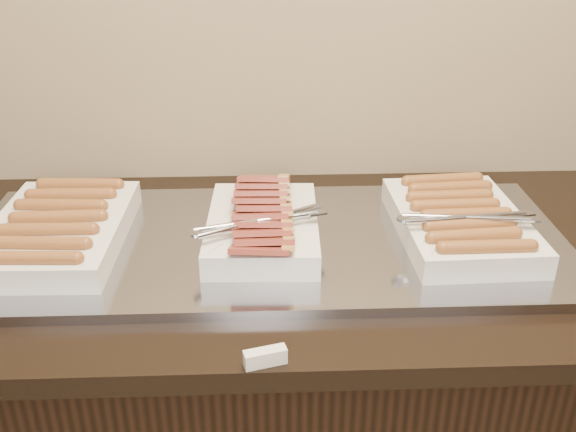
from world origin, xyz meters
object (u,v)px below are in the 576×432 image
object	(u,v)px
dish_center	(262,224)
dish_right	(460,221)
dish_left	(59,229)
counter	(260,414)
warming_tray	(267,243)

from	to	relation	value
dish_center	dish_right	world-z (taller)	dish_center
dish_left	dish_right	world-z (taller)	dish_right
counter	warming_tray	distance (m)	0.46
warming_tray	dish_center	world-z (taller)	dish_center
dish_center	dish_right	distance (m)	0.40
dish_left	warming_tray	bearing A→B (deg)	1.36
warming_tray	dish_center	distance (m)	0.05
warming_tray	dish_left	bearing A→B (deg)	-180.00
counter	warming_tray	xyz separation A→B (m)	(0.02, 0.00, 0.46)
counter	dish_right	world-z (taller)	dish_right
warming_tray	dish_left	world-z (taller)	dish_left
dish_left	dish_center	xyz separation A→B (m)	(0.40, -0.00, 0.01)
counter	dish_left	size ratio (longest dim) A/B	5.41
counter	warming_tray	bearing A→B (deg)	0.00
dish_left	dish_center	distance (m)	0.40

